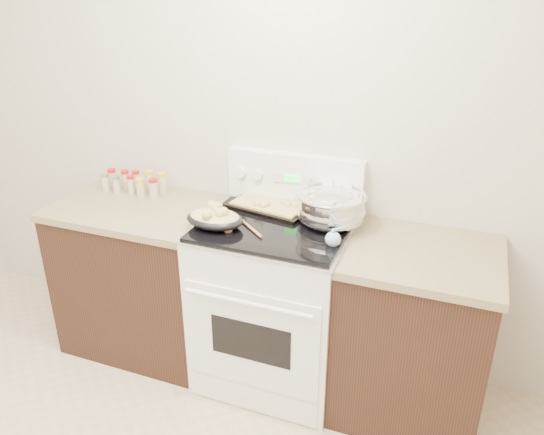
% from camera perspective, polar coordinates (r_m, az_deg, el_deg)
% --- Properties ---
extents(counter_left, '(0.93, 0.67, 0.92)m').
position_cam_1_polar(counter_left, '(3.27, -13.40, -6.05)').
color(counter_left, black).
rests_on(counter_left, ground).
extents(counter_right, '(0.73, 0.67, 0.92)m').
position_cam_1_polar(counter_right, '(2.80, 14.86, -11.86)').
color(counter_right, black).
rests_on(counter_right, ground).
extents(kitchen_range, '(0.78, 0.73, 1.22)m').
position_cam_1_polar(kitchen_range, '(2.91, 0.39, -8.78)').
color(kitchen_range, white).
rests_on(kitchen_range, ground).
extents(mixing_bowl, '(0.45, 0.45, 0.21)m').
position_cam_1_polar(mixing_bowl, '(2.67, 6.37, 1.01)').
color(mixing_bowl, silver).
rests_on(mixing_bowl, kitchen_range).
extents(roasting_pan, '(0.30, 0.22, 0.12)m').
position_cam_1_polar(roasting_pan, '(2.65, -6.18, -0.02)').
color(roasting_pan, black).
rests_on(roasting_pan, kitchen_range).
extents(baking_sheet, '(0.48, 0.38, 0.06)m').
position_cam_1_polar(baking_sheet, '(2.87, 0.14, 1.45)').
color(baking_sheet, black).
rests_on(baking_sheet, kitchen_range).
extents(wooden_spoon, '(0.21, 0.18, 0.04)m').
position_cam_1_polar(wooden_spoon, '(2.61, -3.89, -1.18)').
color(wooden_spoon, '#B27A51').
rests_on(wooden_spoon, kitchen_range).
extents(blue_ladle, '(0.12, 0.26, 0.09)m').
position_cam_1_polar(blue_ladle, '(2.49, 6.77, -2.15)').
color(blue_ladle, '#8DB6D3').
rests_on(blue_ladle, kitchen_range).
extents(spice_jars, '(0.40, 0.15, 0.13)m').
position_cam_1_polar(spice_jars, '(3.23, -14.49, 3.64)').
color(spice_jars, '#BFB28C').
rests_on(spice_jars, counter_left).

